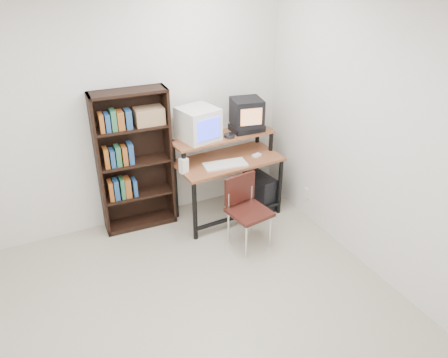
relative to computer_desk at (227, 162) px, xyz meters
name	(u,v)px	position (x,y,z in m)	size (l,w,h in m)	color
floor	(186,341)	(-1.17, -1.59, -0.69)	(4.00, 4.00, 0.01)	#A79F8A
back_wall	(110,115)	(-1.17, 0.41, 0.61)	(4.00, 0.01, 2.60)	silver
right_wall	(397,152)	(0.83, -1.59, 0.61)	(0.01, 4.00, 2.60)	silver
computer_desk	(227,162)	(0.00, 0.00, 0.00)	(1.22, 0.66, 0.98)	brown
crt_monitor	(198,124)	(-0.29, 0.13, 0.46)	(0.45, 0.45, 0.36)	silver
vcr	(247,128)	(0.30, 0.11, 0.32)	(0.36, 0.26, 0.08)	black
crt_tv	(247,112)	(0.30, 0.11, 0.52)	(0.38, 0.38, 0.31)	black
cd_spindle	(230,136)	(0.03, 0.01, 0.31)	(0.12, 0.12, 0.05)	#26262B
keyboard	(225,165)	(-0.10, -0.15, 0.05)	(0.47, 0.21, 0.04)	silver
mousepad	(258,157)	(0.34, -0.10, 0.04)	(0.22, 0.18, 0.01)	black
mouse	(257,156)	(0.33, -0.09, 0.05)	(0.10, 0.06, 0.03)	white
desk_speaker	(184,166)	(-0.56, -0.09, 0.12)	(0.08, 0.07, 0.17)	silver
pc_tower	(259,191)	(0.44, -0.01, -0.48)	(0.20, 0.45, 0.42)	black
school_chair	(246,205)	(-0.08, -0.61, -0.21)	(0.44, 0.44, 0.78)	black
bookshelf	(134,159)	(-1.00, 0.27, 0.14)	(0.81, 0.30, 1.59)	black
wall_outlet	(306,193)	(0.82, -0.44, -0.39)	(0.02, 0.08, 0.12)	beige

